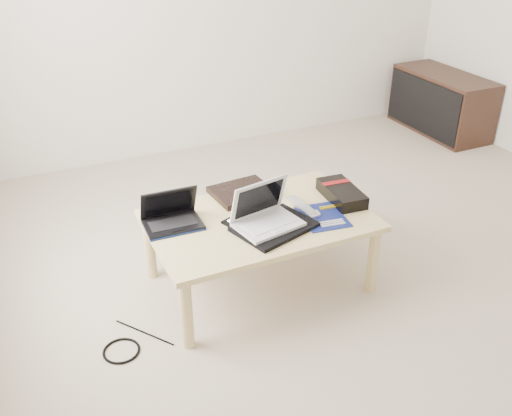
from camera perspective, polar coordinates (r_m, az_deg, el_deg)
name	(u,v)px	position (r m, az deg, el deg)	size (l,w,h in m)	color
ground	(361,266)	(3.25, 10.47, -5.70)	(4.00, 4.00, 0.00)	beige
coffee_table	(259,226)	(2.88, 0.34, -1.82)	(1.10, 0.70, 0.40)	#DFC486
media_cabinet	(441,103)	(5.19, 17.99, 9.96)	(0.41, 0.90, 0.50)	#3B2218
book	(242,192)	(3.06, -1.39, 1.60)	(0.33, 0.28, 0.03)	black
netbook	(172,217)	(2.81, -8.44, -0.93)	(0.28, 0.21, 0.19)	black
tablet	(251,220)	(2.82, -0.45, -1.19)	(0.29, 0.26, 0.01)	black
remote	(303,207)	(2.94, 4.68, 0.09)	(0.07, 0.25, 0.02)	silver
neoprene_sleeve	(274,227)	(2.76, 1.84, -1.89)	(0.37, 0.27, 0.02)	black
white_laptop	(265,216)	(2.74, 0.92, -0.76)	(0.34, 0.27, 0.22)	silver
motherboard	(323,216)	(2.88, 6.69, -0.85)	(0.25, 0.29, 0.01)	#0C1052
gpu_box	(341,193)	(3.05, 8.54, 1.47)	(0.18, 0.32, 0.07)	black
cable_coil	(244,218)	(2.84, -1.17, -0.97)	(0.11, 0.11, 0.01)	black
floor_cable_coil	(121,351)	(2.73, -13.31, -13.73)	(0.17, 0.17, 0.01)	black
floor_cable_trail	(144,332)	(2.81, -11.11, -12.12)	(0.01, 0.01, 0.34)	black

